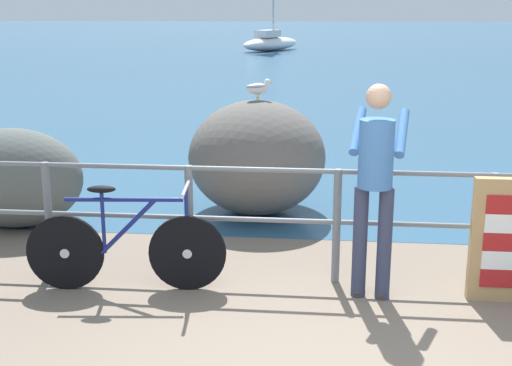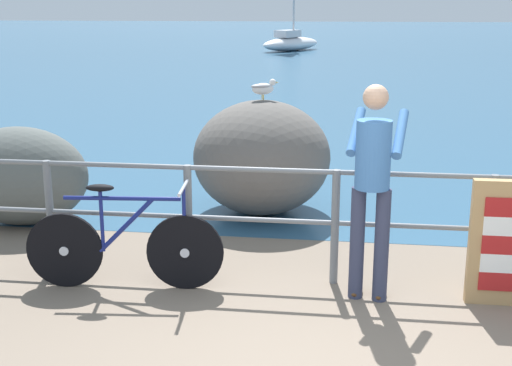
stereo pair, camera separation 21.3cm
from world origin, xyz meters
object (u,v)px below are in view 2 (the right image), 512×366
person_at_railing (372,183)px  sailboat (290,37)px  breakwater_boulder_main (262,157)px  seagull (263,88)px  breakwater_boulder_left (20,176)px  bicycle (125,245)px

person_at_railing → sailboat: size_ratio=0.29×
breakwater_boulder_main → person_at_railing: bearing=-62.6°
breakwater_boulder_main → seagull: bearing=83.6°
person_at_railing → breakwater_boulder_left: bearing=77.7°
sailboat → seagull: bearing=-144.4°
seagull → sailboat: sailboat is taller
person_at_railing → breakwater_boulder_main: (-1.19, 2.29, -0.33)m
bicycle → seagull: 2.79m
seagull → sailboat: bearing=65.7°
breakwater_boulder_left → sailboat: (0.40, 29.20, 0.16)m
person_at_railing → breakwater_boulder_main: size_ratio=1.10×
bicycle → sailboat: bearing=87.2°
person_at_railing → breakwater_boulder_main: person_at_railing is taller
person_at_railing → bicycle: bearing=101.4°
seagull → person_at_railing: bearing=-92.0°
seagull → breakwater_boulder_main: bearing=-125.1°
person_at_railing → seagull: 2.67m
seagull → bicycle: bearing=-138.6°
breakwater_boulder_left → seagull: bearing=18.0°
person_at_railing → seagull: (-1.18, 2.35, 0.46)m
bicycle → breakwater_boulder_main: (0.87, 2.37, 0.27)m
bicycle → breakwater_boulder_left: 2.33m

